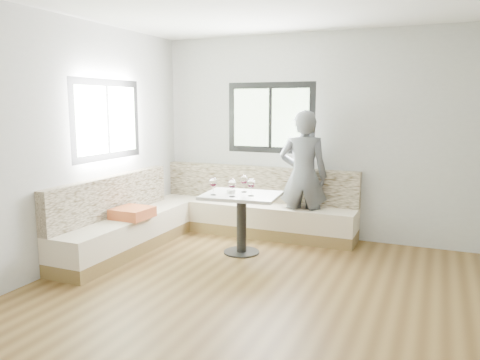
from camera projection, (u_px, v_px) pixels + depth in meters
name	position (u px, v px, depth m)	size (l,w,h in m)	color
room	(267.00, 153.00, 4.17)	(5.01, 5.01, 2.81)	brown
banquette	(200.00, 217.00, 6.33)	(2.90, 2.80, 0.95)	olive
table	(241.00, 209.00, 5.77)	(0.98, 0.80, 0.75)	black
person	(303.00, 176.00, 6.26)	(0.65, 0.42, 1.77)	#56595D
olive_ramekin	(231.00, 191.00, 5.80)	(0.11, 0.11, 0.04)	white
wine_glass_a	(213.00, 183.00, 5.65)	(0.10, 0.10, 0.22)	white
wine_glass_b	(232.00, 184.00, 5.54)	(0.10, 0.10, 0.22)	white
wine_glass_c	(251.00, 184.00, 5.58)	(0.10, 0.10, 0.22)	white
wine_glass_d	(244.00, 180.00, 5.83)	(0.10, 0.10, 0.22)	white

